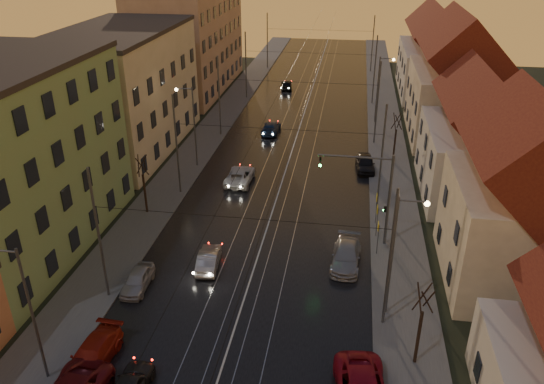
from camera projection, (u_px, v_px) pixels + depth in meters
The scene contains 40 objects.
road at pixel (297, 136), 60.11m from camera, with size 16.00×120.00×0.04m, color black.
sidewalk_left at pixel (211, 131), 61.46m from camera, with size 4.00×120.00×0.15m, color #4C4C4C.
sidewalk_right at pixel (386, 140), 58.72m from camera, with size 4.00×120.00×0.15m, color #4C4C4C.
tram_rail_0 at pixel (278, 135), 60.40m from camera, with size 0.06×120.00×0.03m, color gray.
tram_rail_1 at pixel (290, 135), 60.20m from camera, with size 0.06×120.00×0.03m, color gray.
tram_rail_2 at pixel (304, 136), 59.99m from camera, with size 0.06×120.00×0.03m, color gray.
tram_rail_3 at pixel (316, 137), 59.80m from camera, with size 0.06×120.00×0.03m, color gray.
apartment_left_1 at pixel (5, 164), 36.62m from camera, with size 10.00×18.00×13.00m, color #6E9A62.
apartment_left_2 at pixel (123, 92), 54.55m from camera, with size 10.00×20.00×12.00m, color #B1AA89.
apartment_left_3 at pixel (190, 40), 75.35m from camera, with size 10.00×24.00×14.00m, color #91725E.
house_right_1 at pixel (523, 206), 33.24m from camera, with size 8.67×10.20×10.80m.
house_right_2 at pixel (480, 144), 45.10m from camera, with size 9.18×12.24×9.20m.
house_right_3 at pixel (456, 85), 57.87m from camera, with size 9.18×14.28×11.50m.
house_right_4 at pixel (435, 57), 74.14m from camera, with size 9.18×16.32×10.00m.
catenary_pole_l_1 at pixel (99, 236), 31.86m from camera, with size 0.16×0.16×9.00m, color #595B60.
catenary_pole_r_1 at pixel (390, 261), 29.50m from camera, with size 0.16×0.16×9.00m, color #595B60.
catenary_pole_l_2 at pixel (177, 146), 45.14m from camera, with size 0.16×0.16×9.00m, color #595B60.
catenary_pole_r_2 at pixel (382, 158), 42.78m from camera, with size 0.16×0.16×9.00m, color #595B60.
catenary_pole_l_3 at pixel (219, 97), 58.42m from camera, with size 0.16×0.16×9.00m, color #595B60.
catenary_pole_r_3 at pixel (377, 104), 56.06m from camera, with size 0.16×0.16×9.00m, color #595B60.
catenary_pole_l_4 at pixel (246, 66), 71.70m from camera, with size 0.16×0.16×9.00m, color #595B60.
catenary_pole_r_4 at pixel (375, 70), 69.34m from camera, with size 0.16×0.16×9.00m, color #595B60.
catenary_pole_l_5 at pixel (267, 41), 87.64m from camera, with size 0.16×0.16×9.00m, color #595B60.
catenary_pole_r_5 at pixel (373, 44), 85.28m from camera, with size 0.16×0.16×9.00m, color #595B60.
street_lamp_0 at pixel (24, 303), 25.56m from camera, with size 1.75×0.32×8.00m.
street_lamp_1 at pixel (399, 246), 30.14m from camera, with size 1.75×0.32×8.00m.
street_lamp_2 at pixel (191, 119), 50.35m from camera, with size 1.75×0.32×8.00m.
street_lamp_3 at pixel (381, 83), 62.02m from camera, with size 1.75×0.32×8.00m.
traffic_light_mast at pixel (376, 188), 37.50m from camera, with size 5.30×0.32×7.20m.
bare_tree_0 at pixel (144, 186), 42.71m from camera, with size 1.09×1.09×5.11m.
bare_tree_1 at pixel (420, 328), 27.52m from camera, with size 1.09×1.09×5.11m.
bare_tree_2 at pixel (395, 139), 52.28m from camera, with size 1.09×1.09×5.11m.
driving_car_1 at pixel (209, 259), 36.59m from camera, with size 1.33×3.81×1.25m, color #9E9EA3.
driving_car_2 at pixel (240, 176), 48.90m from camera, with size 2.23×4.84×1.34m, color #BEBEBE.
driving_car_3 at pixel (271, 128), 60.80m from camera, with size 1.82×4.48×1.30m, color #182A4A.
driving_car_4 at pixel (287, 85), 77.60m from camera, with size 1.58×3.92×1.34m, color black.
parked_left_2 at pixel (92, 356), 28.21m from camera, with size 1.86×4.59×1.33m, color maroon.
parked_left_3 at pixel (138, 280), 34.42m from camera, with size 1.45×3.61×1.23m, color #9F9EA4.
parked_right_1 at pixel (346, 256), 36.83m from camera, with size 1.93×4.75×1.38m, color #98989D.
parked_right_2 at pixel (365, 163), 51.35m from camera, with size 1.69×4.19×1.43m, color black.
Camera 1 is at (5.89, -16.44, 21.03)m, focal length 35.00 mm.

